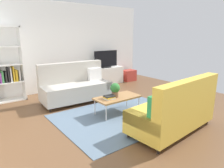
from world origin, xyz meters
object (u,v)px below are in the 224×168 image
Objects in this scene: tv at (106,59)px; potted_plant at (115,89)px; coffee_table at (117,98)px; storage_trunk at (129,75)px; vase_0 at (92,67)px; table_book_0 at (109,98)px; tv_console at (106,76)px; couch_beige at (76,86)px; couch_green at (175,110)px; bottle_0 at (97,67)px; bookshelf at (1,69)px.

tv reaches higher than potted_plant.
storage_trunk is at bearing 43.90° from coffee_table.
storage_trunk is at bearing -5.10° from vase_0.
table_book_0 is at bearing -138.53° from storage_trunk.
coffee_table is 2.99m from tv_console.
couch_beige is 1.77× the size of coffee_table.
couch_green is 1.45m from coffee_table.
couch_beige is 11.80× the size of vase_0.
tv_console is at bearing 174.81° from storage_trunk.
tv_console is at bearing 58.90° from potted_plant.
couch_green is 4.55m from storage_trunk.
tv_console reaches higher than table_book_0.
bottle_0 is at bearing 177.72° from storage_trunk.
couch_beige reaches higher than vase_0.
bookshelf reaches higher than vase_0.
couch_green is at bearing -98.68° from vase_0.
potted_plant is (1.95, -2.60, -0.34)m from bookshelf.
coffee_table is 0.27m from table_book_0.
tv_console is 0.71m from vase_0.
bookshelf is 13.15× the size of bottle_0.
bookshelf is at bearing 179.35° from tv.
coffee_table is at bearing -136.10° from storage_trunk.
couch_green is 4.06m from bottle_0.
couch_beige reaches higher than potted_plant.
potted_plant is at bearing -114.31° from bottle_0.
potted_plant is (-2.66, -2.48, 0.39)m from storage_trunk.
couch_green is at bearing -101.26° from bottle_0.
tv_console is at bearing 90.00° from tv.
table_book_0 is at bearing -168.73° from potted_plant.
table_book_0 is at bearing 107.55° from couch_green.
storage_trunk is at bearing -2.28° from bottle_0.
couch_green is 1.78× the size of coffee_table.
couch_beige is 3.74× the size of storage_trunk.
table_book_0 is 1.50× the size of bottle_0.
bookshelf reaches higher than table_book_0.
bottle_0 is at bearing 62.49° from table_book_0.
couch_beige is 2.26m from tv.
couch_green is 4.20m from tv.
vase_0 is (0.62, 4.07, 0.28)m from couch_green.
couch_beige is at bearing -160.13° from storage_trunk.
vase_0 reaches higher than bottle_0.
bookshelf reaches higher than potted_plant.
couch_green reaches higher than coffee_table.
bookshelf is (-3.51, 0.04, 0.00)m from tv.
tv reaches higher than bottle_0.
storage_trunk reaches higher than coffee_table.
bookshelf is at bearing 178.89° from bottle_0.
bookshelf reaches higher than couch_green.
tv is 4.17× the size of table_book_0.
couch_green reaches higher than vase_0.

